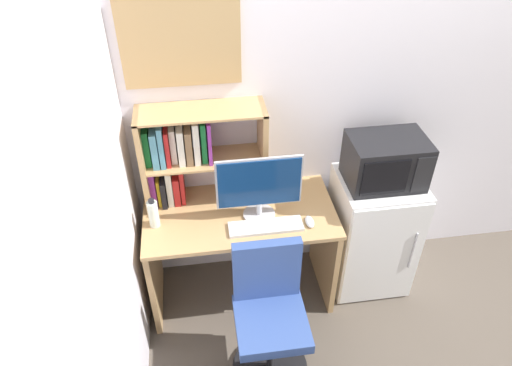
# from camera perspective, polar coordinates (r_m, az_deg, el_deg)

# --- Properties ---
(wall_back) EXTENTS (6.40, 0.04, 2.60)m
(wall_back) POSITION_cam_1_polar(r_m,az_deg,el_deg) (3.37, 20.70, 9.46)
(wall_back) COLOR silver
(wall_back) RESTS_ON ground_plane
(wall_left) EXTENTS (0.04, 4.40, 2.60)m
(wall_left) POSITION_cam_1_polar(r_m,az_deg,el_deg) (1.82, -20.16, -19.46)
(wall_left) COLOR silver
(wall_left) RESTS_ON ground_plane
(desk) EXTENTS (1.22, 0.63, 0.77)m
(desk) POSITION_cam_1_polar(r_m,az_deg,el_deg) (3.19, -1.87, -6.77)
(desk) COLOR tan
(desk) RESTS_ON ground_plane
(hutch_bookshelf) EXTENTS (0.77, 0.26, 0.65)m
(hutch_bookshelf) POSITION_cam_1_polar(r_m,az_deg,el_deg) (2.96, -8.42, 3.51)
(hutch_bookshelf) COLOR tan
(hutch_bookshelf) RESTS_ON desk
(monitor) EXTENTS (0.53, 0.20, 0.43)m
(monitor) POSITION_cam_1_polar(r_m,az_deg,el_deg) (2.85, 0.39, -0.35)
(monitor) COLOR #B7B7BC
(monitor) RESTS_ON desk
(keyboard) EXTENTS (0.46, 0.13, 0.02)m
(keyboard) POSITION_cam_1_polar(r_m,az_deg,el_deg) (2.91, 1.19, -5.25)
(keyboard) COLOR silver
(keyboard) RESTS_ON desk
(computer_mouse) EXTENTS (0.05, 0.11, 0.03)m
(computer_mouse) POSITION_cam_1_polar(r_m,az_deg,el_deg) (2.96, 6.46, -4.64)
(computer_mouse) COLOR silver
(computer_mouse) RESTS_ON desk
(water_bottle) EXTENTS (0.06, 0.06, 0.20)m
(water_bottle) POSITION_cam_1_polar(r_m,az_deg,el_deg) (2.94, -12.22, -3.61)
(water_bottle) COLOR silver
(water_bottle) RESTS_ON desk
(mini_fridge) EXTENTS (0.54, 0.51, 0.90)m
(mini_fridge) POSITION_cam_1_polar(r_m,az_deg,el_deg) (3.45, 13.70, -5.74)
(mini_fridge) COLOR white
(mini_fridge) RESTS_ON ground_plane
(microwave) EXTENTS (0.48, 0.34, 0.31)m
(microwave) POSITION_cam_1_polar(r_m,az_deg,el_deg) (3.08, 15.32, 2.55)
(microwave) COLOR black
(microwave) RESTS_ON mini_fridge
(desk_chair) EXTENTS (0.47, 0.47, 0.94)m
(desk_chair) POSITION_cam_1_polar(r_m,az_deg,el_deg) (2.90, 1.62, -16.25)
(desk_chair) COLOR black
(desk_chair) RESTS_ON ground_plane
(wall_corkboard) EXTENTS (0.67, 0.02, 0.51)m
(wall_corkboard) POSITION_cam_1_polar(r_m,az_deg,el_deg) (2.75, -9.06, 16.31)
(wall_corkboard) COLOR tan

